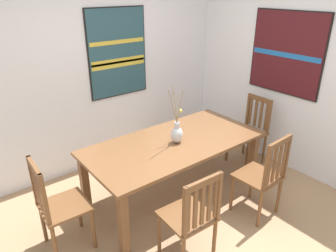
{
  "coord_description": "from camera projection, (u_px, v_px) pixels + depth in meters",
  "views": [
    {
      "loc": [
        -1.87,
        -1.87,
        2.32
      ],
      "look_at": [
        0.08,
        0.6,
        0.91
      ],
      "focal_mm": 33.48,
      "sensor_mm": 36.0,
      "label": 1
    }
  ],
  "objects": [
    {
      "name": "chair_2",
      "position": [
        250.0,
        129.0,
        4.35
      ],
      "size": [
        0.44,
        0.44,
        0.95
      ],
      "color": "brown",
      "rests_on": "ground_plane"
    },
    {
      "name": "wall_back",
      "position": [
        104.0,
        66.0,
        4.12
      ],
      "size": [
        6.4,
        0.12,
        2.7
      ],
      "primitive_type": "cube",
      "color": "silver",
      "rests_on": "ground_plane"
    },
    {
      "name": "chair_0",
      "position": [
        192.0,
        216.0,
        2.71
      ],
      "size": [
        0.44,
        0.44,
        0.95
      ],
      "color": "brown",
      "rests_on": "ground_plane"
    },
    {
      "name": "chair_3",
      "position": [
        57.0,
        204.0,
        2.84
      ],
      "size": [
        0.44,
        0.44,
        0.97
      ],
      "color": "brown",
      "rests_on": "ground_plane"
    },
    {
      "name": "chair_1",
      "position": [
        263.0,
        175.0,
        3.29
      ],
      "size": [
        0.44,
        0.44,
        0.97
      ],
      "color": "brown",
      "rests_on": "ground_plane"
    },
    {
      "name": "centerpiece_vase",
      "position": [
        177.0,
        133.0,
        3.43
      ],
      "size": [
        0.27,
        0.17,
        0.67
      ],
      "color": "silver",
      "rests_on": "dining_table"
    },
    {
      "name": "ground_plane",
      "position": [
        197.0,
        225.0,
        3.35
      ],
      "size": [
        6.4,
        6.4,
        0.03
      ],
      "primitive_type": "cube",
      "color": "#A37F5B"
    },
    {
      "name": "dining_table",
      "position": [
        174.0,
        149.0,
        3.54
      ],
      "size": [
        2.02,
        0.98,
        0.73
      ],
      "color": "brown",
      "rests_on": "ground_plane"
    },
    {
      "name": "wall_side",
      "position": [
        312.0,
        72.0,
        3.84
      ],
      "size": [
        0.12,
        6.4,
        2.7
      ],
      "primitive_type": "cube",
      "color": "silver",
      "rests_on": "ground_plane"
    },
    {
      "name": "painting_on_back_wall",
      "position": [
        118.0,
        53.0,
        4.11
      ],
      "size": [
        0.85,
        0.05,
        1.15
      ],
      "color": "black"
    },
    {
      "name": "painting_on_side_wall",
      "position": [
        286.0,
        53.0,
        3.97
      ],
      "size": [
        0.05,
        1.01,
        1.04
      ],
      "color": "black"
    }
  ]
}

